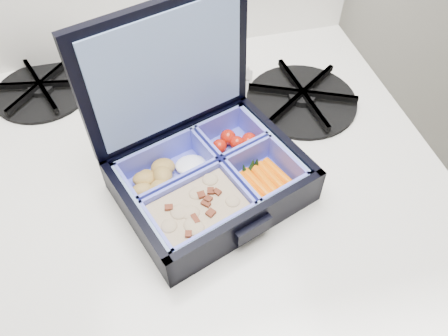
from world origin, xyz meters
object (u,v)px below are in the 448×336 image
object	(u,v)px
stove	(210,295)
fork	(242,108)
burner_grate	(302,95)
bento_box	(211,180)

from	to	relation	value
stove	fork	world-z (taller)	fork
stove	burner_grate	bearing A→B (deg)	21.30
stove	bento_box	distance (m)	0.52
fork	stove	bearing A→B (deg)	-117.15
bento_box	fork	distance (m)	0.17
fork	burner_grate	bearing A→B (deg)	18.12
stove	bento_box	xyz separation A→B (m)	(-0.00, -0.07, 0.52)
stove	fork	xyz separation A→B (m)	(0.08, 0.07, 0.49)
stove	bento_box	world-z (taller)	bento_box
burner_grate	fork	distance (m)	0.10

